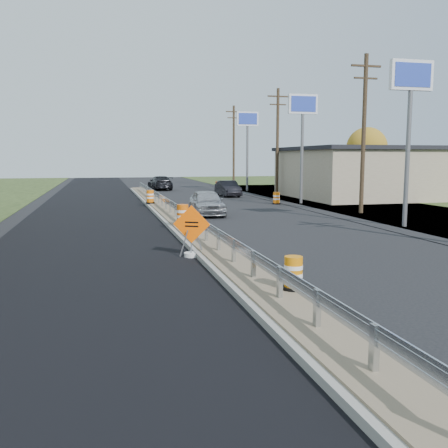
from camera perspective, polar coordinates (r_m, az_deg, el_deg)
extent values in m
plane|color=black|center=(18.98, -2.01, -2.59)|extent=(140.00, 140.00, 0.00)
cube|color=black|center=(28.49, -14.92, 0.57)|extent=(7.20, 120.00, 0.01)
cube|color=gray|center=(26.77, -5.54, 0.54)|extent=(1.60, 55.00, 0.18)
cube|color=brown|center=(26.75, -5.55, 0.78)|extent=(1.25, 55.00, 0.05)
cube|color=silver|center=(7.87, 16.79, -13.33)|extent=(0.10, 0.15, 0.70)
cube|color=silver|center=(9.54, 10.60, -9.40)|extent=(0.10, 0.15, 0.70)
cube|color=silver|center=(11.32, 6.39, -6.61)|extent=(0.10, 0.15, 0.70)
cube|color=silver|center=(13.17, 3.38, -4.57)|extent=(0.10, 0.15, 0.70)
cube|color=silver|center=(15.05, 1.12, -3.02)|extent=(0.10, 0.15, 0.70)
cube|color=silver|center=(16.96, -0.63, -1.82)|extent=(0.10, 0.15, 0.70)
cube|color=silver|center=(18.89, -2.02, -0.86)|extent=(0.10, 0.15, 0.70)
cube|color=silver|center=(20.83, -3.15, -0.08)|extent=(0.10, 0.15, 0.70)
cube|color=silver|center=(22.79, -4.09, 0.57)|extent=(0.10, 0.15, 0.70)
cube|color=silver|center=(24.75, -4.88, 1.12)|extent=(0.10, 0.15, 0.70)
cube|color=silver|center=(26.71, -5.56, 1.58)|extent=(0.10, 0.15, 0.70)
cube|color=silver|center=(28.68, -6.14, 1.98)|extent=(0.10, 0.15, 0.70)
cube|color=silver|center=(30.66, -6.64, 2.33)|extent=(0.10, 0.15, 0.70)
cube|color=silver|center=(32.63, -7.09, 2.64)|extent=(0.10, 0.15, 0.70)
cube|color=silver|center=(34.62, -7.49, 2.91)|extent=(0.10, 0.15, 0.70)
cube|color=silver|center=(36.60, -7.84, 3.15)|extent=(0.10, 0.15, 0.70)
cube|color=silver|center=(38.58, -8.15, 3.37)|extent=(0.10, 0.15, 0.70)
cube|color=silver|center=(40.57, -8.44, 3.57)|extent=(0.10, 0.15, 0.70)
cube|color=silver|center=(42.55, -8.70, 3.74)|extent=(0.10, 0.15, 0.70)
cube|color=silver|center=(44.54, -8.94, 3.90)|extent=(0.10, 0.15, 0.70)
cube|color=silver|center=(46.53, -9.15, 4.05)|extent=(0.10, 0.15, 0.70)
cube|color=silver|center=(48.52, -9.35, 4.19)|extent=(0.10, 0.15, 0.70)
cube|color=silver|center=(50.51, -9.53, 4.31)|extent=(0.10, 0.15, 0.70)
cube|color=silver|center=(27.68, -5.86, 2.20)|extent=(0.04, 46.00, 0.34)
cube|color=silver|center=(27.69, -5.86, 2.04)|extent=(0.06, 46.00, 0.03)
cube|color=silver|center=(27.67, -5.86, 2.37)|extent=(0.06, 46.00, 0.03)
cube|color=tan|center=(45.66, 19.17, 5.45)|extent=(18.00, 12.00, 4.00)
cube|color=black|center=(45.65, 19.28, 8.11)|extent=(18.50, 12.50, 0.30)
cube|color=black|center=(41.49, 8.68, 5.06)|extent=(0.08, 7.20, 2.20)
cylinder|color=slate|center=(25.67, 20.24, 7.22)|extent=(0.22, 0.22, 6.80)
cube|color=white|center=(25.95, 20.63, 15.63)|extent=(2.20, 0.25, 1.40)
cube|color=#263FB2|center=(25.95, 20.63, 15.63)|extent=(1.90, 0.30, 1.10)
cylinder|color=slate|center=(37.17, 8.88, 7.55)|extent=(0.22, 0.22, 6.80)
cube|color=white|center=(37.37, 9.01, 13.39)|extent=(2.20, 0.25, 1.40)
cube|color=#263FB2|center=(37.37, 9.01, 13.39)|extent=(1.90, 0.30, 1.10)
cylinder|color=slate|center=(50.37, 2.68, 7.61)|extent=(0.22, 0.22, 6.80)
cube|color=white|center=(50.52, 2.70, 11.92)|extent=(2.20, 0.25, 1.40)
cube|color=#263FB2|center=(50.52, 2.70, 11.92)|extent=(1.90, 0.30, 1.10)
cylinder|color=#473523|center=(31.33, 15.67, 9.76)|extent=(0.26, 0.26, 9.40)
cube|color=#473523|center=(31.76, 15.94, 16.98)|extent=(1.90, 0.12, 0.12)
cube|color=#473523|center=(31.65, 15.89, 15.74)|extent=(1.50, 0.10, 0.10)
cylinder|color=#473523|center=(45.01, 6.13, 9.24)|extent=(0.26, 0.26, 9.40)
cube|color=#473523|center=(45.30, 6.20, 14.30)|extent=(1.90, 0.12, 0.12)
cube|color=#473523|center=(45.23, 6.19, 13.42)|extent=(1.50, 0.10, 0.10)
cylinder|color=#473523|center=(59.32, 1.12, 8.86)|extent=(0.26, 0.26, 9.40)
cube|color=#473523|center=(59.55, 1.13, 12.71)|extent=(1.90, 0.12, 0.12)
cube|color=#473523|center=(59.49, 1.13, 12.04)|extent=(1.50, 0.10, 0.10)
cylinder|color=#473523|center=(60.23, 15.90, 5.55)|extent=(0.36, 0.36, 3.08)
sphere|color=#A18622|center=(60.21, 16.00, 8.41)|extent=(4.62, 4.62, 4.62)
cylinder|color=white|center=(17.01, -3.70, -3.53)|extent=(0.53, 0.53, 0.15)
cube|color=slate|center=(16.90, -4.60, -2.23)|extent=(0.30, 0.16, 0.92)
cube|color=slate|center=(16.99, -2.82, -2.17)|extent=(0.30, 0.16, 0.92)
cube|color=slate|center=(16.99, -3.74, -2.17)|extent=(0.13, 0.23, 0.94)
cube|color=#FF5A05|center=(16.84, -3.73, -0.03)|extent=(1.18, 0.55, 1.28)
cube|color=black|center=(16.81, -3.72, 0.19)|extent=(0.42, 0.19, 0.05)
cube|color=black|center=(16.83, -3.71, -0.26)|extent=(0.42, 0.19, 0.05)
cylinder|color=black|center=(12.11, 7.89, -7.23)|extent=(0.54, 0.54, 0.07)
cylinder|color=orange|center=(12.02, 7.93, -5.47)|extent=(0.44, 0.44, 0.76)
cylinder|color=white|center=(11.99, 7.94, -4.88)|extent=(0.45, 0.45, 0.10)
cylinder|color=white|center=(12.03, 7.92, -5.81)|extent=(0.45, 0.45, 0.10)
cylinder|color=black|center=(23.22, -4.74, -0.06)|extent=(0.67, 0.67, 0.09)
cylinder|color=#DC5809|center=(23.16, -4.75, 1.09)|extent=(0.54, 0.54, 0.94)
cylinder|color=white|center=(23.14, -4.76, 1.47)|extent=(0.55, 0.55, 0.12)
cylinder|color=white|center=(23.17, -4.75, 0.87)|extent=(0.55, 0.55, 0.12)
cylinder|color=black|center=(34.88, -8.43, 2.42)|extent=(0.62, 0.62, 0.08)
cylinder|color=orange|center=(34.85, -8.44, 3.13)|extent=(0.50, 0.50, 0.87)
cylinder|color=white|center=(34.84, -8.45, 3.37)|extent=(0.51, 0.51, 0.11)
cylinder|color=white|center=(34.85, -8.44, 3.00)|extent=(0.51, 0.51, 0.11)
cylinder|color=black|center=(36.63, 6.00, 2.34)|extent=(0.60, 0.60, 0.08)
cylinder|color=orange|center=(36.59, 6.01, 2.99)|extent=(0.48, 0.48, 0.84)
cylinder|color=white|center=(36.58, 6.01, 3.21)|extent=(0.49, 0.49, 0.11)
cylinder|color=white|center=(36.60, 6.00, 2.87)|extent=(0.49, 0.49, 0.11)
cylinder|color=black|center=(51.26, -0.68, 3.86)|extent=(0.67, 0.67, 0.09)
cylinder|color=#DC4009|center=(51.24, -0.68, 4.38)|extent=(0.53, 0.53, 0.94)
cylinder|color=white|center=(51.23, -0.68, 4.56)|extent=(0.55, 0.55, 0.12)
cylinder|color=white|center=(51.24, -0.68, 4.29)|extent=(0.55, 0.55, 0.12)
imported|color=#ACACB1|center=(29.43, -1.97, 2.49)|extent=(1.93, 4.45, 1.49)
imported|color=black|center=(43.85, 0.45, 4.08)|extent=(1.52, 4.19, 1.37)
imported|color=black|center=(53.30, -7.31, 4.68)|extent=(2.34, 5.16, 1.47)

